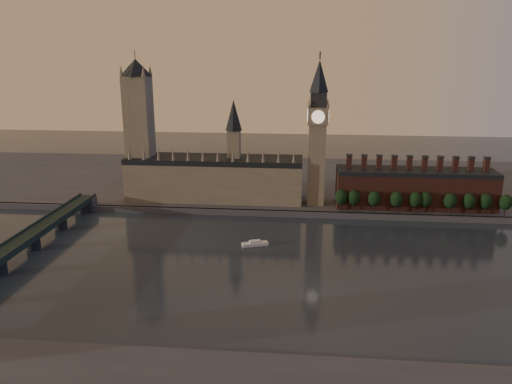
# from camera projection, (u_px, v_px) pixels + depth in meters

# --- Properties ---
(ground) EXTENTS (900.00, 900.00, 0.00)m
(ground) POSITION_uv_depth(u_px,v_px,m) (300.00, 272.00, 260.79)
(ground) COLOR black
(ground) RESTS_ON ground
(north_bank) EXTENTS (900.00, 182.00, 4.00)m
(north_bank) POSITION_uv_depth(u_px,v_px,m) (302.00, 182.00, 430.74)
(north_bank) COLOR #48484D
(north_bank) RESTS_ON ground
(palace_of_westminster) EXTENTS (130.00, 30.30, 74.00)m
(palace_of_westminster) POSITION_uv_depth(u_px,v_px,m) (215.00, 176.00, 370.78)
(palace_of_westminster) COLOR #80705B
(palace_of_westminster) RESTS_ON north_bank
(victoria_tower) EXTENTS (24.00, 24.00, 108.00)m
(victoria_tower) POSITION_uv_depth(u_px,v_px,m) (139.00, 125.00, 365.68)
(victoria_tower) COLOR #80705B
(victoria_tower) RESTS_ON north_bank
(big_ben) EXTENTS (15.00, 15.00, 107.00)m
(big_ben) POSITION_uv_depth(u_px,v_px,m) (317.00, 132.00, 349.68)
(big_ben) COLOR #80705B
(big_ben) RESTS_ON north_bank
(chimney_block) EXTENTS (110.00, 25.00, 37.00)m
(chimney_block) POSITION_uv_depth(u_px,v_px,m) (415.00, 188.00, 353.98)
(chimney_block) COLOR #562A21
(chimney_block) RESTS_ON north_bank
(embankment_tree_0) EXTENTS (8.60, 8.60, 14.88)m
(embankment_tree_0) POSITION_uv_depth(u_px,v_px,m) (341.00, 197.00, 346.06)
(embankment_tree_0) COLOR black
(embankment_tree_0) RESTS_ON north_bank
(embankment_tree_1) EXTENTS (8.60, 8.60, 14.88)m
(embankment_tree_1) POSITION_uv_depth(u_px,v_px,m) (354.00, 198.00, 345.17)
(embankment_tree_1) COLOR black
(embankment_tree_1) RESTS_ON north_bank
(embankment_tree_2) EXTENTS (8.60, 8.60, 14.88)m
(embankment_tree_2) POSITION_uv_depth(u_px,v_px,m) (374.00, 199.00, 342.66)
(embankment_tree_2) COLOR black
(embankment_tree_2) RESTS_ON north_bank
(embankment_tree_3) EXTENTS (8.60, 8.60, 14.88)m
(embankment_tree_3) POSITION_uv_depth(u_px,v_px,m) (396.00, 199.00, 341.34)
(embankment_tree_3) COLOR black
(embankment_tree_3) RESTS_ON north_bank
(embankment_tree_4) EXTENTS (8.60, 8.60, 14.88)m
(embankment_tree_4) POSITION_uv_depth(u_px,v_px,m) (415.00, 200.00, 340.60)
(embankment_tree_4) COLOR black
(embankment_tree_4) RESTS_ON north_bank
(embankment_tree_5) EXTENTS (8.60, 8.60, 14.88)m
(embankment_tree_5) POSITION_uv_depth(u_px,v_px,m) (425.00, 200.00, 340.73)
(embankment_tree_5) COLOR black
(embankment_tree_5) RESTS_ON north_bank
(embankment_tree_6) EXTENTS (8.60, 8.60, 14.88)m
(embankment_tree_6) POSITION_uv_depth(u_px,v_px,m) (450.00, 201.00, 338.08)
(embankment_tree_6) COLOR black
(embankment_tree_6) RESTS_ON north_bank
(embankment_tree_7) EXTENTS (8.60, 8.60, 14.88)m
(embankment_tree_7) POSITION_uv_depth(u_px,v_px,m) (469.00, 201.00, 337.58)
(embankment_tree_7) COLOR black
(embankment_tree_7) RESTS_ON north_bank
(embankment_tree_8) EXTENTS (8.60, 8.60, 14.88)m
(embankment_tree_8) POSITION_uv_depth(u_px,v_px,m) (485.00, 201.00, 337.20)
(embankment_tree_8) COLOR black
(embankment_tree_8) RESTS_ON north_bank
(embankment_tree_9) EXTENTS (8.60, 8.60, 14.88)m
(embankment_tree_9) POSITION_uv_depth(u_px,v_px,m) (506.00, 202.00, 334.38)
(embankment_tree_9) COLOR black
(embankment_tree_9) RESTS_ON north_bank
(westminster_bridge) EXTENTS (14.00, 200.00, 11.55)m
(westminster_bridge) POSITION_uv_depth(u_px,v_px,m) (13.00, 250.00, 270.27)
(westminster_bridge) COLOR #1D2D28
(westminster_bridge) RESTS_ON ground
(river_boat) EXTENTS (16.11, 9.32, 3.10)m
(river_boat) POSITION_uv_depth(u_px,v_px,m) (255.00, 243.00, 296.09)
(river_boat) COLOR silver
(river_boat) RESTS_ON ground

